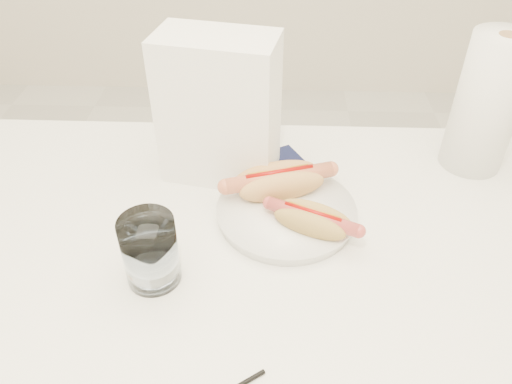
{
  "coord_description": "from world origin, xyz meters",
  "views": [
    {
      "loc": [
        0.06,
        -0.53,
        1.32
      ],
      "look_at": [
        0.03,
        0.08,
        0.82
      ],
      "focal_mm": 35.19,
      "sensor_mm": 36.0,
      "label": 1
    }
  ],
  "objects_px": {
    "water_glass": "(150,251)",
    "paper_towel_roll": "(487,104)",
    "napkin_box": "(219,110)",
    "table": "(234,287)",
    "plate": "(286,213)",
    "hotdog_right": "(312,220)",
    "hotdog_left": "(279,181)"
  },
  "relations": [
    {
      "from": "hotdog_right",
      "to": "paper_towel_roll",
      "type": "relative_size",
      "value": 0.57
    },
    {
      "from": "hotdog_left",
      "to": "napkin_box",
      "type": "bearing_deg",
      "value": 125.16
    },
    {
      "from": "water_glass",
      "to": "paper_towel_roll",
      "type": "xyz_separation_m",
      "value": [
        0.55,
        0.31,
        0.07
      ]
    },
    {
      "from": "plate",
      "to": "hotdog_right",
      "type": "height_order",
      "value": "hotdog_right"
    },
    {
      "from": "hotdog_left",
      "to": "hotdog_right",
      "type": "relative_size",
      "value": 1.28
    },
    {
      "from": "water_glass",
      "to": "paper_towel_roll",
      "type": "height_order",
      "value": "paper_towel_roll"
    },
    {
      "from": "hotdog_right",
      "to": "paper_towel_roll",
      "type": "height_order",
      "value": "paper_towel_roll"
    },
    {
      "from": "table",
      "to": "water_glass",
      "type": "bearing_deg",
      "value": -162.47
    },
    {
      "from": "napkin_box",
      "to": "water_glass",
      "type": "bearing_deg",
      "value": -94.89
    },
    {
      "from": "hotdog_left",
      "to": "napkin_box",
      "type": "relative_size",
      "value": 0.7
    },
    {
      "from": "napkin_box",
      "to": "paper_towel_roll",
      "type": "distance_m",
      "value": 0.48
    },
    {
      "from": "water_glass",
      "to": "napkin_box",
      "type": "height_order",
      "value": "napkin_box"
    },
    {
      "from": "plate",
      "to": "hotdog_right",
      "type": "xyz_separation_m",
      "value": [
        0.04,
        -0.05,
        0.03
      ]
    },
    {
      "from": "water_glass",
      "to": "napkin_box",
      "type": "bearing_deg",
      "value": 74.07
    },
    {
      "from": "plate",
      "to": "paper_towel_roll",
      "type": "relative_size",
      "value": 0.89
    },
    {
      "from": "hotdog_right",
      "to": "water_glass",
      "type": "distance_m",
      "value": 0.25
    },
    {
      "from": "table",
      "to": "paper_towel_roll",
      "type": "height_order",
      "value": "paper_towel_roll"
    },
    {
      "from": "hotdog_left",
      "to": "hotdog_right",
      "type": "xyz_separation_m",
      "value": [
        0.05,
        -0.09,
        -0.0
      ]
    },
    {
      "from": "hotdog_left",
      "to": "hotdog_right",
      "type": "bearing_deg",
      "value": -77.08
    },
    {
      "from": "hotdog_right",
      "to": "paper_towel_roll",
      "type": "distance_m",
      "value": 0.39
    },
    {
      "from": "table",
      "to": "hotdog_right",
      "type": "relative_size",
      "value": 8.26
    },
    {
      "from": "hotdog_left",
      "to": "table",
      "type": "bearing_deg",
      "value": -132.4
    },
    {
      "from": "plate",
      "to": "hotdog_left",
      "type": "height_order",
      "value": "hotdog_left"
    },
    {
      "from": "hotdog_right",
      "to": "water_glass",
      "type": "xyz_separation_m",
      "value": [
        -0.24,
        -0.09,
        0.02
      ]
    },
    {
      "from": "plate",
      "to": "water_glass",
      "type": "height_order",
      "value": "water_glass"
    },
    {
      "from": "table",
      "to": "water_glass",
      "type": "xyz_separation_m",
      "value": [
        -0.11,
        -0.04,
        0.11
      ]
    },
    {
      "from": "napkin_box",
      "to": "paper_towel_roll",
      "type": "height_order",
      "value": "napkin_box"
    },
    {
      "from": "plate",
      "to": "napkin_box",
      "type": "xyz_separation_m",
      "value": [
        -0.12,
        0.13,
        0.12
      ]
    },
    {
      "from": "plate",
      "to": "napkin_box",
      "type": "distance_m",
      "value": 0.21
    },
    {
      "from": "hotdog_left",
      "to": "hotdog_right",
      "type": "distance_m",
      "value": 0.1
    },
    {
      "from": "plate",
      "to": "table",
      "type": "bearing_deg",
      "value": -128.1
    },
    {
      "from": "plate",
      "to": "hotdog_left",
      "type": "relative_size",
      "value": 1.21
    }
  ]
}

